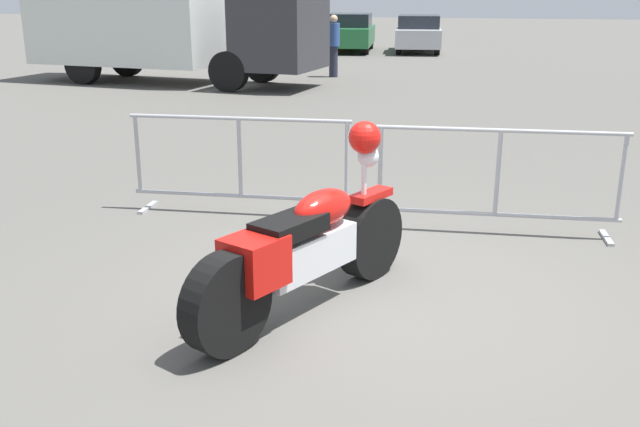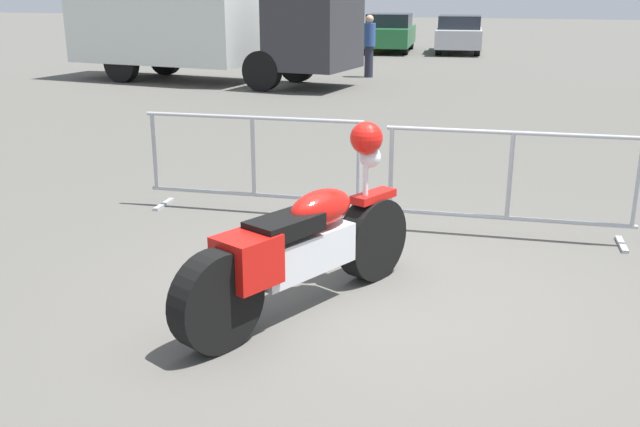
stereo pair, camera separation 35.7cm
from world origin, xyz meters
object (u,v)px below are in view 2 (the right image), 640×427
(crowd_barrier_near, at_px, (253,163))
(parked_car_yellow, at_px, (328,32))
(box_truck, at_px, (195,18))
(pedestrian, at_px, (369,44))
(crowd_barrier_far, at_px, (509,183))
(parked_car_maroon, at_px, (267,30))
(parked_car_silver, at_px, (459,34))
(parked_car_green, at_px, (390,32))
(motorcycle, at_px, (303,246))

(crowd_barrier_near, bearing_deg, parked_car_yellow, 105.52)
(box_truck, relative_size, parked_car_yellow, 1.88)
(pedestrian, bearing_deg, parked_car_yellow, -157.50)
(crowd_barrier_far, bearing_deg, parked_car_yellow, 111.88)
(crowd_barrier_far, height_order, parked_car_maroon, parked_car_maroon)
(parked_car_silver, bearing_deg, pedestrian, 164.89)
(crowd_barrier_near, height_order, box_truck, box_truck)
(crowd_barrier_near, relative_size, parked_car_yellow, 0.57)
(pedestrian, bearing_deg, parked_car_green, -172.66)
(pedestrian, bearing_deg, parked_car_maroon, -144.92)
(parked_car_green, bearing_deg, parked_car_maroon, 79.46)
(crowd_barrier_far, height_order, pedestrian, pedestrian)
(crowd_barrier_far, relative_size, parked_car_green, 0.54)
(crowd_barrier_far, xyz_separation_m, pedestrian, (-4.68, 12.75, 0.36))
(crowd_barrier_far, distance_m, parked_car_silver, 21.98)
(motorcycle, distance_m, parked_car_green, 24.05)
(parked_car_silver, xyz_separation_m, pedestrian, (-1.29, -8.97, 0.21))
(crowd_barrier_far, relative_size, parked_car_maroon, 0.55)
(parked_car_maroon, height_order, parked_car_yellow, parked_car_maroon)
(crowd_barrier_far, relative_size, parked_car_silver, 0.56)
(crowd_barrier_near, relative_size, parked_car_silver, 0.56)
(parked_car_yellow, relative_size, pedestrian, 2.48)
(crowd_barrier_far, bearing_deg, parked_car_green, 105.83)
(crowd_barrier_near, bearing_deg, parked_car_green, 98.95)
(motorcycle, bearing_deg, parked_car_silver, 28.64)
(box_truck, height_order, pedestrian, box_truck)
(parked_car_silver, bearing_deg, box_truck, 147.73)
(box_truck, height_order, parked_car_maroon, box_truck)
(motorcycle, bearing_deg, crowd_barrier_near, 55.33)
(parked_car_yellow, bearing_deg, parked_car_maroon, 83.50)
(parked_car_maroon, bearing_deg, pedestrian, -150.13)
(crowd_barrier_far, distance_m, parked_car_yellow, 23.43)
(box_truck, height_order, parked_car_silver, box_truck)
(crowd_barrier_near, relative_size, box_truck, 0.31)
(motorcycle, distance_m, parked_car_silver, 24.00)
(parked_car_maroon, bearing_deg, parked_car_green, -100.54)
(parked_car_silver, bearing_deg, parked_car_maroon, 82.99)
(parked_car_maroon, xyz_separation_m, parked_car_green, (5.34, -0.33, 0.02))
(crowd_barrier_near, bearing_deg, pedestrian, 98.87)
(crowd_barrier_far, bearing_deg, crowd_barrier_near, 180.00)
(parked_car_green, relative_size, pedestrian, 2.65)
(motorcycle, height_order, crowd_barrier_far, motorcycle)
(motorcycle, height_order, box_truck, box_truck)
(crowd_barrier_near, xyz_separation_m, crowd_barrier_far, (2.69, 0.00, 0.00))
(parked_car_green, height_order, pedestrian, pedestrian)
(motorcycle, distance_m, parked_car_maroon, 25.94)
(parked_car_maroon, relative_size, parked_car_green, 0.97)
(parked_car_maroon, height_order, parked_car_green, parked_car_green)
(motorcycle, bearing_deg, box_truck, 54.30)
(motorcycle, bearing_deg, pedestrian, 36.33)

